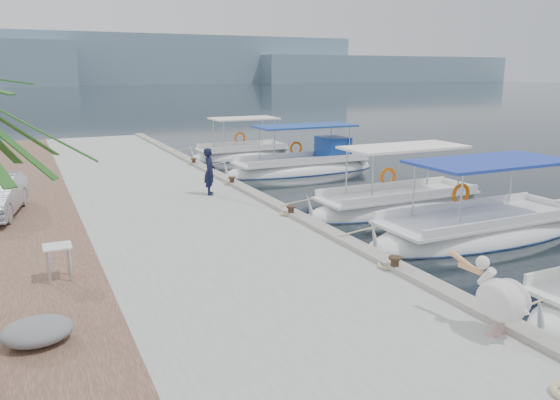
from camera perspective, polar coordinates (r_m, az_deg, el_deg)
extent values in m
plane|color=black|center=(15.16, 4.87, -4.75)|extent=(400.00, 400.00, 0.00)
cube|color=#999994|center=(18.50, -11.11, -0.82)|extent=(6.00, 40.00, 0.50)
cube|color=gray|center=(19.26, -3.12, 0.92)|extent=(0.44, 40.00, 0.12)
cube|color=brown|center=(18.01, -26.71, -2.41)|extent=(4.00, 40.00, 0.50)
cube|color=gray|center=(227.45, -13.67, 14.01)|extent=(160.00, 40.00, 18.00)
cube|color=gray|center=(258.51, 9.74, 13.29)|extent=(120.00, 40.00, 11.00)
ellipsoid|color=white|center=(16.91, 20.16, -3.44)|extent=(7.71, 2.51, 1.30)
ellipsoid|color=#163C98|center=(16.92, 20.15, -3.50)|extent=(7.75, 2.56, 0.22)
cube|color=white|center=(16.78, 20.29, -1.80)|extent=(6.32, 2.16, 0.08)
cube|color=#2139A5|center=(16.59, 21.22, 3.76)|extent=(4.63, 2.31, 0.08)
cylinder|color=silver|center=(14.75, 18.37, -0.45)|extent=(0.05, 0.05, 1.60)
torus|color=orange|center=(17.71, 18.37, 0.61)|extent=(0.68, 0.12, 0.68)
ellipsoid|color=white|center=(19.23, 12.10, -0.94)|extent=(7.07, 2.07, 1.30)
ellipsoid|color=#163C98|center=(19.24, 12.10, -1.00)|extent=(7.10, 2.11, 0.22)
cube|color=white|center=(19.12, 12.17, 0.51)|extent=(5.80, 1.78, 0.08)
cube|color=white|center=(18.94, 12.84, 5.40)|extent=(4.24, 1.90, 0.08)
cylinder|color=silver|center=(17.42, 9.67, 2.08)|extent=(0.05, 0.05, 1.60)
torus|color=orange|center=(19.97, 11.22, 2.41)|extent=(0.68, 0.12, 0.68)
ellipsoid|color=white|center=(26.02, 2.15, 3.03)|extent=(7.82, 2.27, 1.30)
ellipsoid|color=#163C98|center=(26.02, 2.15, 2.98)|extent=(7.86, 2.32, 0.22)
cube|color=white|center=(25.93, 2.16, 4.11)|extent=(6.41, 1.95, 0.08)
cube|color=#1D4094|center=(25.81, 2.58, 7.74)|extent=(4.69, 2.09, 0.08)
cylinder|color=silver|center=(24.29, -0.60, 5.41)|extent=(0.05, 0.05, 1.60)
torus|color=orange|center=(26.95, 1.67, 5.43)|extent=(0.68, 0.12, 0.68)
cube|color=#163C98|center=(26.70, 5.54, 5.52)|extent=(1.20, 1.59, 1.00)
ellipsoid|color=white|center=(30.24, -3.99, 4.45)|extent=(5.87, 2.24, 1.30)
ellipsoid|color=#163C98|center=(30.25, -3.99, 4.41)|extent=(5.90, 2.29, 0.22)
cube|color=white|center=(30.17, -4.01, 5.39)|extent=(4.81, 1.93, 0.08)
cube|color=white|center=(30.04, -3.79, 8.50)|extent=(3.52, 2.06, 0.08)
cylinder|color=silver|center=(28.83, -5.88, 6.59)|extent=(0.05, 0.05, 1.60)
torus|color=orange|center=(31.20, -4.22, 6.48)|extent=(0.68, 0.12, 0.68)
cylinder|color=black|center=(12.01, 11.90, -6.61)|extent=(0.18, 0.18, 0.30)
cylinder|color=black|center=(11.96, 11.93, -5.94)|extent=(0.28, 0.28, 0.05)
cylinder|color=black|center=(16.08, 1.16, -1.23)|extent=(0.18, 0.18, 0.30)
cylinder|color=black|center=(16.05, 1.16, -0.71)|extent=(0.28, 0.28, 0.05)
cylinder|color=black|center=(20.57, -5.04, 1.94)|extent=(0.18, 0.18, 0.30)
cylinder|color=black|center=(20.54, -5.05, 2.35)|extent=(0.28, 0.28, 0.05)
cylinder|color=black|center=(25.25, -9.00, 3.94)|extent=(0.18, 0.18, 0.30)
cylinder|color=black|center=(25.23, -9.01, 4.28)|extent=(0.28, 0.28, 0.05)
cylinder|color=tan|center=(9.67, 21.57, -12.10)|extent=(0.06, 0.06, 0.37)
cylinder|color=tan|center=(9.80, 22.28, -11.80)|extent=(0.06, 0.06, 0.37)
ellipsoid|color=silver|center=(9.57, 22.14, -9.70)|extent=(0.60, 0.92, 0.70)
cylinder|color=silver|center=(9.65, 20.80, -7.51)|extent=(0.17, 0.33, 0.37)
sphere|color=silver|center=(9.64, 20.42, -6.14)|extent=(0.23, 0.23, 0.23)
cone|color=#EAA566|center=(9.89, 18.84, -6.19)|extent=(0.16, 0.68, 0.27)
imported|color=black|center=(19.01, -7.37, 2.98)|extent=(0.56, 0.69, 1.63)
ellipsoid|color=slate|center=(9.61, -24.03, -12.41)|extent=(1.10, 0.90, 0.40)
cylinder|color=silver|center=(11.93, -23.00, -6.54)|extent=(0.06, 0.06, 0.70)
cylinder|color=silver|center=(11.94, -21.08, -6.34)|extent=(0.06, 0.06, 0.70)
cylinder|color=silver|center=(12.31, -23.10, -5.95)|extent=(0.06, 0.06, 0.70)
cylinder|color=silver|center=(12.32, -21.24, -5.76)|extent=(0.06, 0.06, 0.70)
cube|color=white|center=(12.01, -22.26, -4.50)|extent=(0.55, 0.55, 0.03)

